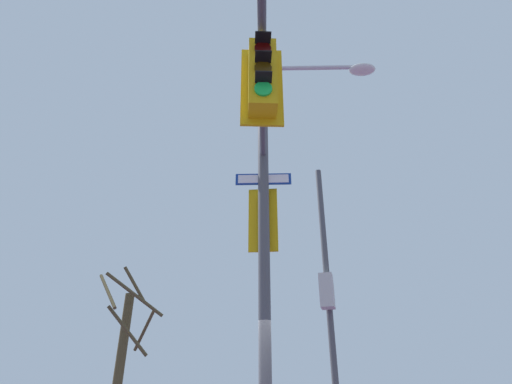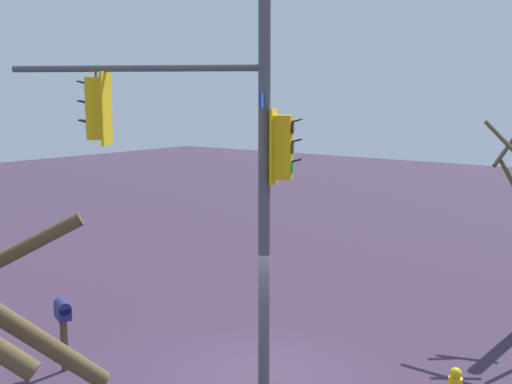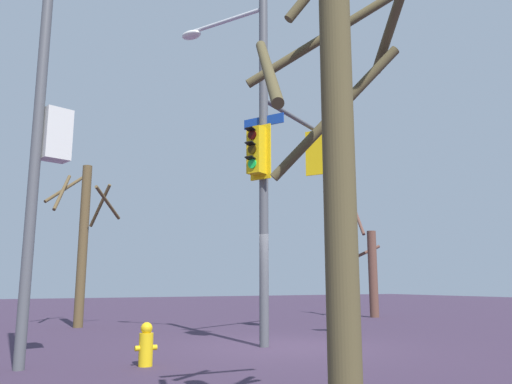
{
  "view_description": "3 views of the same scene",
  "coord_description": "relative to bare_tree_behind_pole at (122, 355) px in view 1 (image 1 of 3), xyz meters",
  "views": [
    {
      "loc": [
        -5.71,
        -3.69,
        1.33
      ],
      "look_at": [
        0.39,
        0.03,
        5.01
      ],
      "focal_mm": 28.26,
      "sensor_mm": 36.0,
      "label": 1
    },
    {
      "loc": [
        7.04,
        -9.11,
        5.3
      ],
      "look_at": [
        -0.22,
        0.28,
        3.51
      ],
      "focal_mm": 45.36,
      "sensor_mm": 36.0,
      "label": 2
    },
    {
      "loc": [
        5.92,
        9.96,
        1.4
      ],
      "look_at": [
        0.23,
        -0.74,
        3.58
      ],
      "focal_mm": 35.43,
      "sensor_mm": 36.0,
      "label": 3
    }
  ],
  "objects": [
    {
      "name": "bare_tree_behind_pole",
      "position": [
        0.0,
        0.0,
        0.0
      ],
      "size": [
        2.17,
        2.27,
        5.08
      ],
      "color": "brown",
      "rests_on": "ground"
    },
    {
      "name": "secondary_pole_assembly",
      "position": [
        2.0,
        -5.86,
        1.55
      ],
      "size": [
        0.68,
        0.49,
        8.12
      ],
      "rotation": [
        0.0,
        0.0,
        3.42
      ],
      "color": "#4C4F54",
      "rests_on": "ground"
    },
    {
      "name": "main_signal_pole_assembly",
      "position": [
        -3.38,
        -7.07,
        2.37
      ],
      "size": [
        5.41,
        2.82,
        8.56
      ],
      "rotation": [
        0.0,
        0.0,
        3.67
      ],
      "color": "#4C4F54",
      "rests_on": "ground"
    }
  ]
}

